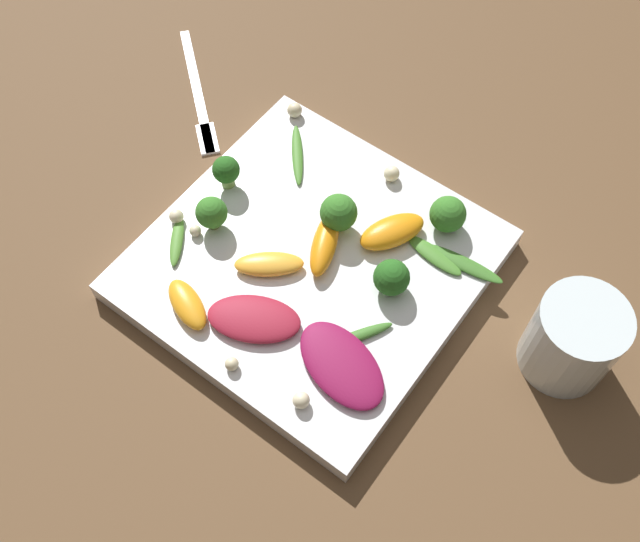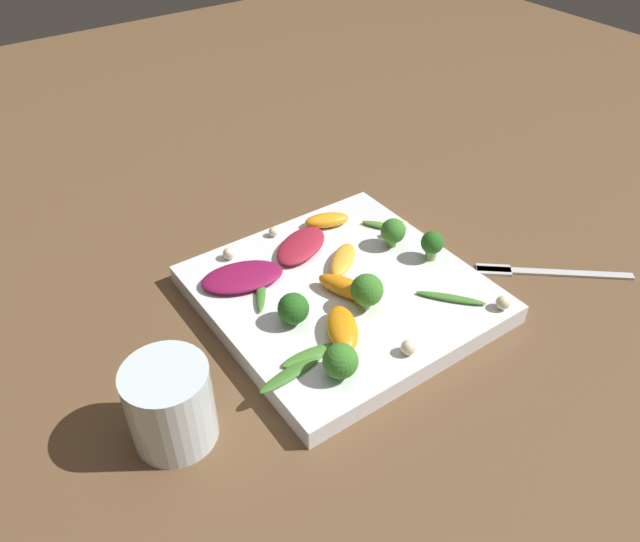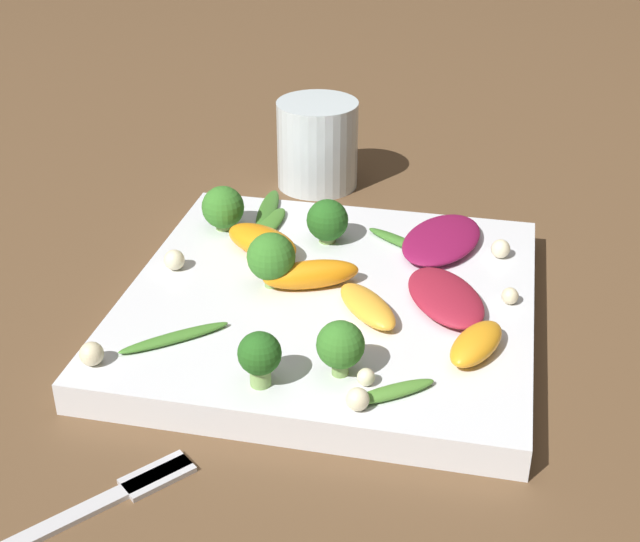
% 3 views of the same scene
% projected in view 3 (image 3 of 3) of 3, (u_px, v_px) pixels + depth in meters
% --- Properties ---
extents(ground_plane, '(2.40, 2.40, 0.00)m').
position_uv_depth(ground_plane, '(329.00, 319.00, 0.70)').
color(ground_plane, brown).
extents(plate, '(0.31, 0.31, 0.02)m').
position_uv_depth(plate, '(330.00, 305.00, 0.69)').
color(plate, white).
rests_on(plate, ground_plane).
extents(drinking_glass, '(0.08, 0.08, 0.09)m').
position_uv_depth(drinking_glass, '(317.00, 144.00, 0.90)').
color(drinking_glass, silver).
rests_on(drinking_glass, ground_plane).
extents(fork, '(0.14, 0.16, 0.01)m').
position_uv_depth(fork, '(73.00, 514.00, 0.51)').
color(fork, silver).
rests_on(fork, ground_plane).
extents(radicchio_leaf_0, '(0.09, 0.10, 0.01)m').
position_uv_depth(radicchio_leaf_0, '(445.00, 299.00, 0.67)').
color(radicchio_leaf_0, maroon).
rests_on(radicchio_leaf_0, plate).
extents(radicchio_leaf_1, '(0.08, 0.11, 0.01)m').
position_uv_depth(radicchio_leaf_1, '(442.00, 239.00, 0.75)').
color(radicchio_leaf_1, maroon).
rests_on(radicchio_leaf_1, plate).
extents(orange_segment_0, '(0.05, 0.07, 0.02)m').
position_uv_depth(orange_segment_0, '(476.00, 344.00, 0.61)').
color(orange_segment_0, orange).
rests_on(orange_segment_0, plate).
extents(orange_segment_1, '(0.08, 0.05, 0.02)m').
position_uv_depth(orange_segment_1, '(311.00, 274.00, 0.69)').
color(orange_segment_1, orange).
rests_on(orange_segment_1, plate).
extents(orange_segment_2, '(0.06, 0.07, 0.01)m').
position_uv_depth(orange_segment_2, '(367.00, 306.00, 0.66)').
color(orange_segment_2, '#FCAD33').
rests_on(orange_segment_2, plate).
extents(orange_segment_3, '(0.08, 0.06, 0.02)m').
position_uv_depth(orange_segment_3, '(262.00, 241.00, 0.74)').
color(orange_segment_3, orange).
rests_on(orange_segment_3, plate).
extents(broccoli_floret_0, '(0.03, 0.03, 0.04)m').
position_uv_depth(broccoli_floret_0, '(260.00, 356.00, 0.57)').
color(broccoli_floret_0, '#84AD5B').
rests_on(broccoli_floret_0, plate).
extents(broccoli_floret_1, '(0.03, 0.03, 0.04)m').
position_uv_depth(broccoli_floret_1, '(340.00, 346.00, 0.58)').
color(broccoli_floret_1, '#7A9E51').
rests_on(broccoli_floret_1, plate).
extents(broccoli_floret_2, '(0.04, 0.04, 0.04)m').
position_uv_depth(broccoli_floret_2, '(327.00, 221.00, 0.75)').
color(broccoli_floret_2, '#7A9E51').
rests_on(broccoli_floret_2, plate).
extents(broccoli_floret_3, '(0.04, 0.04, 0.04)m').
position_uv_depth(broccoli_floret_3, '(272.00, 255.00, 0.69)').
color(broccoli_floret_3, '#84AD5B').
rests_on(broccoli_floret_3, plate).
extents(broccoli_floret_4, '(0.04, 0.04, 0.04)m').
position_uv_depth(broccoli_floret_4, '(223.00, 208.00, 0.77)').
color(broccoli_floret_4, '#7A9E51').
rests_on(broccoli_floret_4, plate).
extents(arugula_sprig_0, '(0.02, 0.07, 0.01)m').
position_uv_depth(arugula_sprig_0, '(269.00, 224.00, 0.78)').
color(arugula_sprig_0, '#47842D').
rests_on(arugula_sprig_0, plate).
extents(arugula_sprig_1, '(0.07, 0.05, 0.01)m').
position_uv_depth(arugula_sprig_1, '(401.00, 242.00, 0.75)').
color(arugula_sprig_1, '#3D7528').
rests_on(arugula_sprig_1, plate).
extents(arugula_sprig_2, '(0.06, 0.05, 0.01)m').
position_uv_depth(arugula_sprig_2, '(392.00, 392.00, 0.57)').
color(arugula_sprig_2, '#518E33').
rests_on(arugula_sprig_2, plate).
extents(arugula_sprig_3, '(0.07, 0.06, 0.01)m').
position_uv_depth(arugula_sprig_3, '(174.00, 337.00, 0.63)').
color(arugula_sprig_3, '#47842D').
rests_on(arugula_sprig_3, plate).
extents(arugula_sprig_4, '(0.03, 0.09, 0.01)m').
position_uv_depth(arugula_sprig_4, '(268.00, 210.00, 0.81)').
color(arugula_sprig_4, '#3D7528').
rests_on(arugula_sprig_4, plate).
extents(macadamia_nut_0, '(0.01, 0.01, 0.01)m').
position_uv_depth(macadamia_nut_0, '(366.00, 377.00, 0.58)').
color(macadamia_nut_0, beige).
rests_on(macadamia_nut_0, plate).
extents(macadamia_nut_1, '(0.02, 0.02, 0.02)m').
position_uv_depth(macadamia_nut_1, '(92.00, 354.00, 0.60)').
color(macadamia_nut_1, beige).
rests_on(macadamia_nut_1, plate).
extents(macadamia_nut_2, '(0.01, 0.01, 0.01)m').
position_uv_depth(macadamia_nut_2, '(510.00, 296.00, 0.67)').
color(macadamia_nut_2, beige).
rests_on(macadamia_nut_2, plate).
extents(macadamia_nut_3, '(0.02, 0.02, 0.02)m').
position_uv_depth(macadamia_nut_3, '(174.00, 260.00, 0.72)').
color(macadamia_nut_3, beige).
rests_on(macadamia_nut_3, plate).
extents(macadamia_nut_4, '(0.02, 0.02, 0.02)m').
position_uv_depth(macadamia_nut_4, '(501.00, 249.00, 0.73)').
color(macadamia_nut_4, beige).
rests_on(macadamia_nut_4, plate).
extents(macadamia_nut_5, '(0.02, 0.02, 0.02)m').
position_uv_depth(macadamia_nut_5, '(358.00, 399.00, 0.56)').
color(macadamia_nut_5, beige).
rests_on(macadamia_nut_5, plate).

